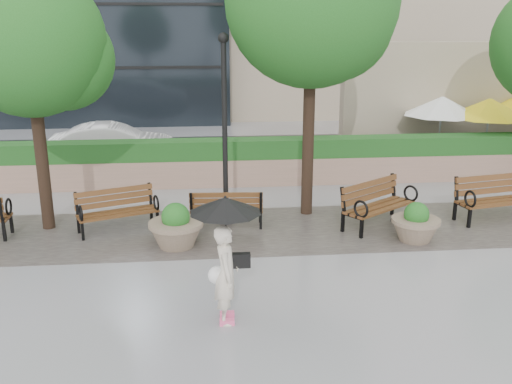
{
  "coord_description": "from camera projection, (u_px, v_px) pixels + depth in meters",
  "views": [
    {
      "loc": [
        -0.33,
        -9.35,
        4.61
      ],
      "look_at": [
        0.8,
        2.42,
        1.1
      ],
      "focal_mm": 40.0,
      "sensor_mm": 36.0,
      "label": 1
    }
  ],
  "objects": [
    {
      "name": "lamppost",
      "position": [
        225.0,
        143.0,
        13.15
      ],
      "size": [
        0.28,
        0.28,
        4.42
      ],
      "color": "black",
      "rests_on": "ground"
    },
    {
      "name": "planter_right",
      "position": [
        416.0,
        226.0,
        12.48
      ],
      "size": [
        1.06,
        1.06,
        0.88
      ],
      "color": "#7F6B56",
      "rests_on": "ground"
    },
    {
      "name": "tree_1",
      "position": [
        318.0,
        6.0,
        13.05
      ],
      "size": [
        3.98,
        3.98,
        7.1
      ],
      "color": "black",
      "rests_on": "ground"
    },
    {
      "name": "hedge_wall",
      "position": [
        214.0,
        163.0,
        16.75
      ],
      "size": [
        24.0,
        0.8,
        1.35
      ],
      "color": "#A17A67",
      "rests_on": "ground"
    },
    {
      "name": "bench_4",
      "position": [
        496.0,
        208.0,
        13.79
      ],
      "size": [
        2.12,
        1.17,
        1.08
      ],
      "rotation": [
        0.0,
        0.0,
        0.2
      ],
      "color": "#5B331A",
      "rests_on": "ground"
    },
    {
      "name": "patio_umb_white",
      "position": [
        442.0,
        106.0,
        18.64
      ],
      "size": [
        2.5,
        2.5,
        2.3
      ],
      "color": "black",
      "rests_on": "ground"
    },
    {
      "name": "cobble_strip",
      "position": [
        219.0,
        231.0,
        13.12
      ],
      "size": [
        28.0,
        3.2,
        0.01
      ],
      "primitive_type": "cube",
      "color": "#383330",
      "rests_on": "ground"
    },
    {
      "name": "asphalt_street",
      "position": [
        212.0,
        155.0,
        20.76
      ],
      "size": [
        40.0,
        7.0,
        0.0
      ],
      "primitive_type": "cube",
      "color": "black",
      "rests_on": "ground"
    },
    {
      "name": "pedestrian",
      "position": [
        226.0,
        248.0,
        8.87
      ],
      "size": [
        1.12,
        1.12,
        2.06
      ],
      "rotation": [
        0.0,
        0.0,
        1.52
      ],
      "color": "beige",
      "rests_on": "ground"
    },
    {
      "name": "planter_left",
      "position": [
        176.0,
        230.0,
        12.13
      ],
      "size": [
        1.17,
        1.17,
        0.98
      ],
      "color": "#7F6B56",
      "rests_on": "ground"
    },
    {
      "name": "patio_umb_yellow_a",
      "position": [
        489.0,
        108.0,
        18.19
      ],
      "size": [
        2.5,
        2.5,
        2.3
      ],
      "color": "black",
      "rests_on": "ground"
    },
    {
      "name": "car_right",
      "position": [
        114.0,
        144.0,
        19.22
      ],
      "size": [
        4.25,
        1.69,
        1.38
      ],
      "primitive_type": "imported",
      "rotation": [
        0.0,
        0.0,
        1.63
      ],
      "color": "white",
      "rests_on": "ground"
    },
    {
      "name": "tree_0",
      "position": [
        38.0,
        46.0,
        12.26
      ],
      "size": [
        3.38,
        3.27,
        5.88
      ],
      "color": "black",
      "rests_on": "ground"
    },
    {
      "name": "cafe_wall",
      "position": [
        481.0,
        100.0,
        20.1
      ],
      "size": [
        10.0,
        0.6,
        4.0
      ],
      "primitive_type": "cube",
      "color": "tan",
      "rests_on": "ground"
    },
    {
      "name": "bench_2",
      "position": [
        227.0,
        216.0,
        13.38
      ],
      "size": [
        1.72,
        0.78,
        0.9
      ],
      "rotation": [
        0.0,
        0.0,
        3.07
      ],
      "color": "#5B331A",
      "rests_on": "ground"
    },
    {
      "name": "ground",
      "position": [
        225.0,
        290.0,
        10.26
      ],
      "size": [
        100.0,
        100.0,
        0.0
      ],
      "primitive_type": "plane",
      "color": "gray",
      "rests_on": "ground"
    },
    {
      "name": "bench_3",
      "position": [
        378.0,
        213.0,
        13.4
      ],
      "size": [
        2.04,
        1.75,
        1.05
      ],
      "rotation": [
        0.0,
        0.0,
        0.61
      ],
      "color": "#5B331A",
      "rests_on": "ground"
    },
    {
      "name": "cafe_hedge",
      "position": [
        493.0,
        157.0,
        18.4
      ],
      "size": [
        8.0,
        0.5,
        0.9
      ],
      "primitive_type": "cube",
      "color": "#1E4A18",
      "rests_on": "ground"
    },
    {
      "name": "bench_1",
      "position": [
        118.0,
        219.0,
        13.08
      ],
      "size": [
        1.92,
        1.31,
        0.96
      ],
      "rotation": [
        0.0,
        0.0,
        0.37
      ],
      "color": "#5B331A",
      "rests_on": "ground"
    }
  ]
}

